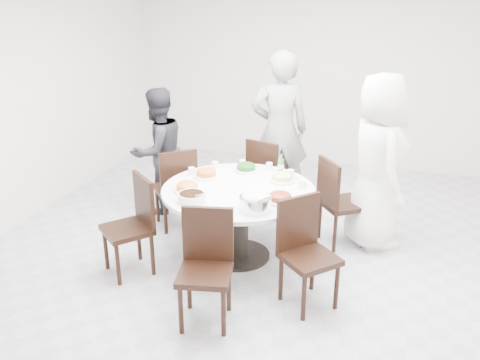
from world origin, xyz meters
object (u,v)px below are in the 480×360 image
(chair_s, at_px, (205,271))
(diner_left, at_px, (158,151))
(soup_bowl, at_px, (192,197))
(dining_table, at_px, (238,223))
(chair_se, at_px, (310,256))
(chair_sw, at_px, (127,227))
(rice_bowl, at_px, (256,203))
(diner_middle, at_px, (279,131))
(beverage_bottle, at_px, (281,165))
(diner_right, at_px, (377,162))
(chair_ne, at_px, (343,202))
(chair_n, at_px, (270,176))
(chair_nw, at_px, (175,187))

(chair_s, xyz_separation_m, diner_left, (-1.35, 1.91, 0.28))
(diner_left, bearing_deg, soup_bowl, 63.69)
(dining_table, height_order, chair_se, chair_se)
(chair_sw, bearing_deg, rice_bowl, 48.13)
(chair_s, bearing_deg, diner_middle, 78.37)
(beverage_bottle, bearing_deg, diner_right, 14.37)
(chair_ne, xyz_separation_m, diner_middle, (-0.90, 0.80, 0.48))
(chair_sw, xyz_separation_m, soup_bowl, (0.60, 0.18, 0.31))
(chair_sw, bearing_deg, diner_middle, 104.39)
(rice_bowl, distance_m, soup_bowl, 0.61)
(chair_sw, relative_size, rice_bowl, 3.26)
(chair_sw, height_order, soup_bowl, chair_sw)
(chair_s, relative_size, diner_middle, 0.50)
(chair_n, distance_m, chair_nw, 1.14)
(beverage_bottle, bearing_deg, chair_ne, 10.99)
(diner_right, distance_m, rice_bowl, 1.51)
(diner_left, bearing_deg, chair_s, 61.09)
(chair_sw, height_order, diner_right, diner_right)
(chair_n, height_order, chair_sw, same)
(dining_table, height_order, chair_n, chair_n)
(soup_bowl, distance_m, beverage_bottle, 1.11)
(chair_se, distance_m, diner_left, 2.54)
(chair_ne, bearing_deg, rice_bowl, 111.62)
(diner_right, distance_m, beverage_bottle, 0.98)
(chair_s, height_order, soup_bowl, chair_s)
(dining_table, bearing_deg, diner_left, 147.54)
(beverage_bottle, bearing_deg, diner_left, 168.89)
(chair_ne, relative_size, diner_right, 0.52)
(chair_nw, bearing_deg, diner_right, 145.79)
(chair_s, bearing_deg, dining_table, 81.92)
(diner_middle, relative_size, rice_bowl, 6.58)
(diner_left, relative_size, soup_bowl, 5.86)
(diner_right, bearing_deg, dining_table, 94.84)
(chair_ne, relative_size, chair_s, 1.00)
(chair_n, xyz_separation_m, diner_middle, (0.03, 0.30, 0.48))
(chair_ne, bearing_deg, diner_right, -105.12)
(dining_table, distance_m, chair_n, 1.13)
(dining_table, height_order, diner_left, diner_left)
(chair_se, xyz_separation_m, rice_bowl, (-0.53, 0.18, 0.34))
(diner_middle, bearing_deg, beverage_bottle, 82.52)
(chair_se, height_order, diner_right, diner_right)
(dining_table, bearing_deg, chair_ne, 33.25)
(dining_table, xyz_separation_m, chair_se, (0.83, -0.61, 0.10))
(chair_s, height_order, diner_left, diner_left)
(chair_nw, xyz_separation_m, beverage_bottle, (1.21, 0.03, 0.38))
(dining_table, distance_m, diner_middle, 1.54)
(chair_se, relative_size, diner_right, 0.52)
(chair_ne, height_order, beverage_bottle, beverage_bottle)
(chair_n, distance_m, diner_left, 1.36)
(rice_bowl, bearing_deg, dining_table, 124.97)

